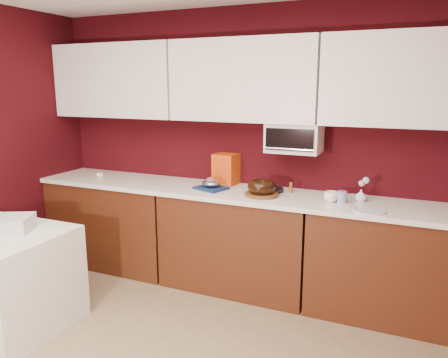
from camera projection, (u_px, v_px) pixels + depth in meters
wall_back at (250, 147)px, 4.04m from camera, size 4.00×0.02×2.50m
base_cabinet_left at (116, 223)px, 4.46m from camera, size 1.31×0.58×0.86m
base_cabinet_center at (237, 242)px, 3.93m from camera, size 1.31×0.58×0.86m
base_cabinet_right at (395, 266)px, 3.41m from camera, size 1.31×0.58×0.86m
countertop at (238, 193)px, 3.84m from camera, size 4.00×0.62×0.04m
upper_cabinet_left at (118, 81)px, 4.29m from camera, size 1.31×0.33×0.70m
upper_cabinet_center at (245, 80)px, 3.76m from camera, size 1.31×0.33×0.70m
upper_cabinet_right at (412, 80)px, 3.24m from camera, size 1.31×0.33×0.70m
toaster_oven at (294, 138)px, 3.70m from camera, size 0.45×0.30×0.25m
toaster_oven_door at (289, 140)px, 3.56m from camera, size 0.40×0.02×0.18m
toaster_oven_handle at (288, 149)px, 3.56m from camera, size 0.42×0.02×0.02m
cake_base at (261, 194)px, 3.66m from camera, size 0.33×0.33×0.03m
bundt_cake at (262, 187)px, 3.65m from camera, size 0.25×0.25×0.10m
navy_towel at (211, 188)px, 3.90m from camera, size 0.32×0.29×0.02m
foil_ham_nest at (211, 183)px, 3.89m from camera, size 0.18×0.15×0.06m
roasted_ham at (211, 180)px, 3.88m from camera, size 0.10×0.08×0.06m
pandoro_box at (226, 169)px, 4.08m from camera, size 0.23×0.21×0.29m
dark_pan at (272, 190)px, 3.81m from camera, size 0.22×0.22×0.04m
coffee_mug at (331, 196)px, 3.46m from camera, size 0.12×0.12×0.10m
blue_jar at (342, 197)px, 3.44m from camera, size 0.10×0.10×0.09m
flower_vase at (361, 195)px, 3.48m from camera, size 0.09×0.09×0.11m
flower_pink at (362, 183)px, 3.46m from camera, size 0.05×0.05×0.05m
flower_blue at (366, 180)px, 3.46m from camera, size 0.05×0.05×0.05m
china_plate at (370, 210)px, 3.22m from camera, size 0.26×0.26×0.01m
amber_bottle at (291, 187)px, 3.77m from camera, size 0.03×0.03×0.09m
egg_left at (101, 175)px, 4.41m from camera, size 0.06×0.06×0.04m
egg_right at (99, 175)px, 4.41m from camera, size 0.06×0.05×0.04m
newspaper_stack at (8, 224)px, 3.22m from camera, size 0.41×0.38×0.11m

